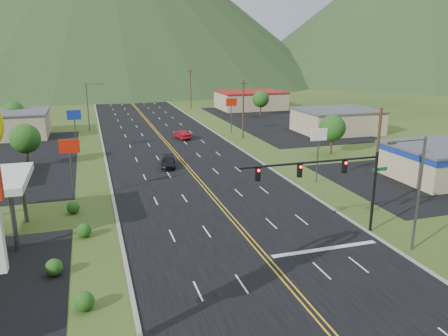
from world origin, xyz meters
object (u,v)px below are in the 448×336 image
object	(u,v)px
streetlight_west	(89,103)
traffic_signal	(333,176)
streetlight_east	(416,187)
car_dark_mid	(168,163)
car_red_far	(182,135)

from	to	relation	value
streetlight_west	traffic_signal	bearing A→B (deg)	-72.03
streetlight_east	car_dark_mid	size ratio (longest dim) A/B	2.04
streetlight_east	car_red_far	distance (m)	48.25
traffic_signal	car_dark_mid	size ratio (longest dim) A/B	2.96
traffic_signal	car_red_far	bearing A→B (deg)	94.30
streetlight_east	car_red_far	xyz separation A→B (m)	(-7.96, 47.38, -4.44)
streetlight_west	car_red_far	distance (m)	20.03
traffic_signal	streetlight_east	xyz separation A→B (m)	(4.70, -4.00, -0.15)
streetlight_east	streetlight_west	distance (m)	64.21
traffic_signal	car_dark_mid	xyz separation A→B (m)	(-8.89, 25.59, -4.69)
streetlight_east	car_dark_mid	distance (m)	32.87
streetlight_west	car_dark_mid	world-z (taller)	streetlight_west
traffic_signal	car_red_far	distance (m)	43.75
traffic_signal	streetlight_east	world-z (taller)	streetlight_east
streetlight_west	car_dark_mid	size ratio (longest dim) A/B	2.04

